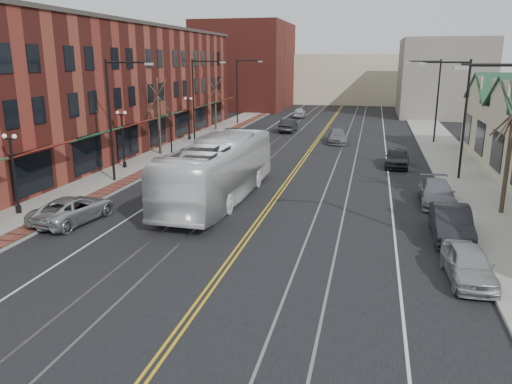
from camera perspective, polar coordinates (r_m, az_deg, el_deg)
The scene contains 29 objects.
ground at distance 17.14m, azimuth -7.31°, elevation -13.61°, with size 160.00×160.00×0.00m, color black.
sidewalk_left at distance 39.11m, azimuth -13.70°, elevation 2.61°, with size 4.00×120.00×0.15m, color gray.
sidewalk_right at distance 35.60m, azimuth 23.36°, elevation 0.59°, with size 4.00×120.00×0.15m, color gray.
building_left at distance 47.85m, azimuth -17.95°, elevation 11.07°, with size 10.00×50.00×11.00m, color maroon.
backdrop_left at distance 86.75m, azimuth -1.21°, elevation 14.20°, with size 14.00×18.00×14.00m, color maroon.
backdrop_mid at distance 99.26m, azimuth 10.24°, elevation 12.63°, with size 22.00×14.00×9.00m, color beige.
backdrop_right at distance 79.66m, azimuth 20.50°, elevation 12.14°, with size 12.00×16.00×11.00m, color slate.
streetlight_l_1 at distance 34.42m, azimuth -15.77°, elevation 9.19°, with size 3.33×0.25×8.00m.
streetlight_l_2 at distance 49.01m, azimuth -6.68°, elevation 11.20°, with size 3.33×0.25×8.00m.
streetlight_l_3 at distance 64.28m, azimuth -1.78°, elevation 12.17°, with size 3.33×0.25×8.00m.
streetlight_r_1 at distance 36.61m, azimuth 22.17°, elevation 8.97°, with size 3.33×0.25×8.00m.
streetlight_r_2 at distance 52.44m, azimuth 19.60°, elevation 10.70°, with size 3.33×0.25×8.00m.
lamppost_l_1 at distance 29.24m, azimuth -25.89°, elevation 1.69°, with size 0.84×0.28×4.27m.
lamppost_l_2 at distance 39.09m, azimuth -14.95°, elevation 5.70°, with size 0.84×0.28×4.27m.
lamppost_l_3 at distance 51.74m, azimuth -7.68°, elevation 8.23°, with size 0.84×0.28×4.27m.
tree_left_near at distance 44.13m, azimuth -11.07°, elevation 8.65°, with size 1.78×1.37×6.48m.
tree_left_far at distance 59.05m, azimuth -4.67°, elevation 10.18°, with size 1.66×1.28×6.02m.
tree_right_mid at distance 29.25m, azimuth 27.01°, elevation 4.66°, with size 1.90×1.46×6.93m.
manhole_far at distance 28.77m, azimuth -22.94°, elevation -2.41°, with size 0.60×0.60×0.02m, color #592D19.
traffic_signal at distance 41.70m, azimuth -9.70°, elevation 6.74°, with size 0.18×0.15×3.80m.
transit_bus at distance 29.40m, azimuth -4.28°, elevation 2.54°, with size 3.12×13.31×3.71m, color white.
parked_suv at distance 27.36m, azimuth -20.14°, elevation -1.86°, with size 2.24×4.86×1.35m, color #A6A9AD.
parked_car_a at distance 20.61m, azimuth 23.12°, elevation -7.61°, with size 1.59×3.94×1.34m, color #A2A6A9.
parked_car_b at distance 24.96m, azimuth 21.41°, elevation -3.33°, with size 1.63×4.67×1.54m, color black.
parked_car_c at distance 30.63m, azimuth 19.93°, elevation -0.09°, with size 1.90×4.68×1.36m, color slate.
parked_car_d at distance 40.38m, azimuth 15.86°, elevation 3.80°, with size 1.73×4.31×1.47m, color black.
distant_car_left at distance 58.04m, azimuth 3.71°, elevation 7.58°, with size 1.53×4.39×1.45m, color black.
distant_car_right at distance 50.78m, azimuth 9.30°, elevation 6.28°, with size 1.85×4.55×1.32m, color slate.
distant_car_far at distance 72.68m, azimuth 4.99°, elevation 9.03°, with size 1.67×4.16×1.42m, color #B4B6BB.
Camera 1 is at (5.46, -14.05, 8.17)m, focal length 35.00 mm.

